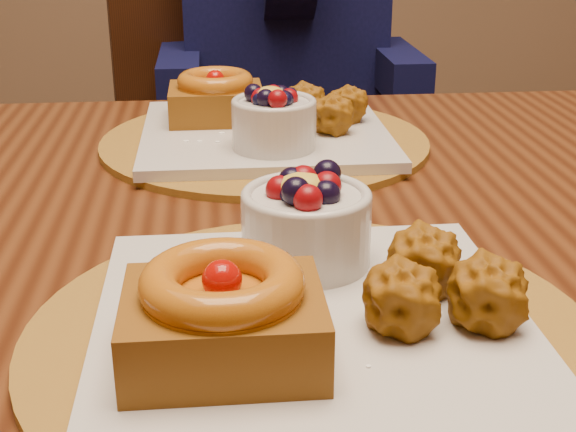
{
  "coord_description": "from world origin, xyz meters",
  "views": [
    {
      "loc": [
        -0.09,
        -0.77,
        1.03
      ],
      "look_at": [
        -0.04,
        -0.26,
        0.82
      ],
      "focal_mm": 50.0,
      "sensor_mm": 36.0,
      "label": 1
    }
  ],
  "objects_px": {
    "chair_far": "(248,158)",
    "place_setting_near": "(306,300)",
    "dining_table": "(282,291)",
    "place_setting_far": "(262,125)"
  },
  "relations": [
    {
      "from": "dining_table",
      "to": "chair_far",
      "type": "xyz_separation_m",
      "value": [
        0.01,
        0.83,
        -0.14
      ]
    },
    {
      "from": "place_setting_near",
      "to": "chair_far",
      "type": "bearing_deg",
      "value": 89.41
    },
    {
      "from": "place_setting_far",
      "to": "chair_far",
      "type": "relative_size",
      "value": 0.39
    },
    {
      "from": "dining_table",
      "to": "chair_far",
      "type": "bearing_deg",
      "value": 89.48
    },
    {
      "from": "dining_table",
      "to": "place_setting_near",
      "type": "height_order",
      "value": "place_setting_near"
    },
    {
      "from": "dining_table",
      "to": "place_setting_far",
      "type": "distance_m",
      "value": 0.24
    },
    {
      "from": "dining_table",
      "to": "place_setting_near",
      "type": "bearing_deg",
      "value": -90.88
    },
    {
      "from": "dining_table",
      "to": "chair_far",
      "type": "height_order",
      "value": "chair_far"
    },
    {
      "from": "chair_far",
      "to": "place_setting_near",
      "type": "bearing_deg",
      "value": -102.54
    },
    {
      "from": "chair_far",
      "to": "dining_table",
      "type": "bearing_deg",
      "value": -102.47
    }
  ]
}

